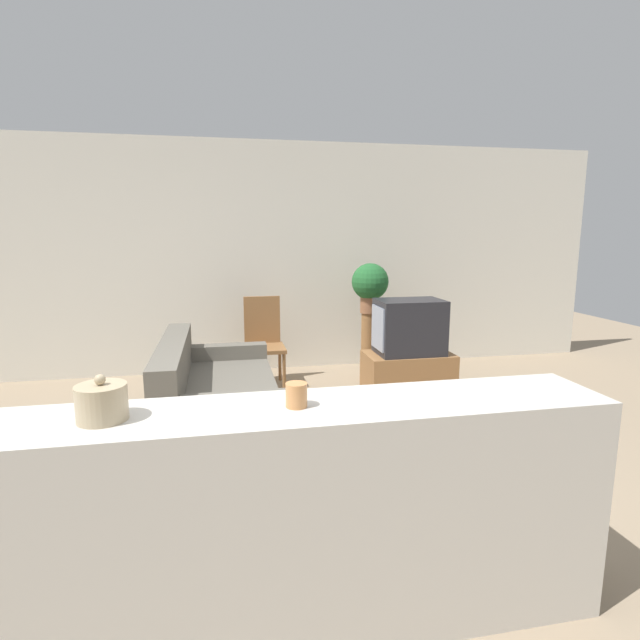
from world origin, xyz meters
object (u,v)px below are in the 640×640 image
(decorative_bowl, at_px, (102,402))
(potted_plant, at_px, (370,284))
(couch, at_px, (215,403))
(television, at_px, (409,327))
(wooden_chair, at_px, (263,338))

(decorative_bowl, bearing_deg, potted_plant, 58.97)
(couch, distance_m, television, 2.06)
(potted_plant, bearing_deg, television, -74.89)
(television, xyz_separation_m, potted_plant, (-0.19, 0.71, 0.36))
(television, distance_m, potted_plant, 0.82)
(couch, relative_size, decorative_bowl, 9.12)
(television, height_order, potted_plant, potted_plant)
(potted_plant, xyz_separation_m, decorative_bowl, (-2.08, -3.46, -0.04))
(couch, height_order, wooden_chair, wooden_chair)
(potted_plant, distance_m, decorative_bowl, 4.03)
(couch, distance_m, wooden_chair, 1.49)
(couch, bearing_deg, potted_plant, 38.53)
(couch, xyz_separation_m, potted_plant, (1.72, 1.37, 0.79))
(couch, height_order, television, television)
(couch, bearing_deg, wooden_chair, 69.44)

